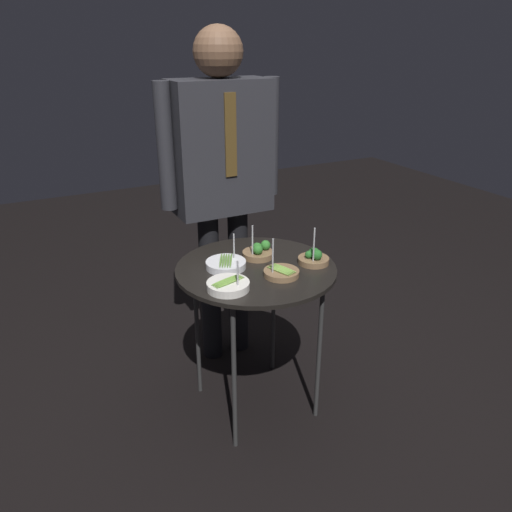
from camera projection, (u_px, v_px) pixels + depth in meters
ground_plane at (256, 402)px, 2.40m from camera, size 8.00×8.00×0.00m
serving_cart at (256, 278)px, 2.13m from camera, size 0.68×0.68×0.72m
bowl_broccoli_center at (314, 258)px, 2.13m from camera, size 0.13×0.13×0.17m
bowl_asparagus_front_left at (226, 264)px, 2.10m from camera, size 0.17×0.17×0.14m
bowl_broccoli_front_center at (259, 252)px, 2.19m from camera, size 0.14×0.14×0.16m
bowl_asparagus_mid_left at (281, 272)px, 2.03m from camera, size 0.15×0.15×0.17m
bowl_asparagus_mid_right at (228, 285)px, 1.92m from camera, size 0.17×0.17×0.13m
waiter_figure at (221, 164)px, 2.38m from camera, size 0.61×0.23×1.66m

